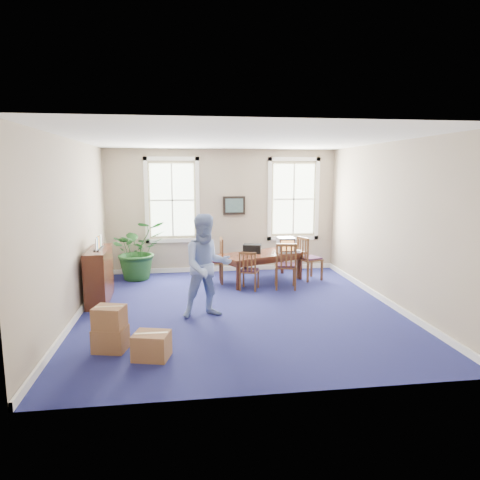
{
  "coord_description": "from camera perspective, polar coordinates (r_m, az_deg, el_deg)",
  "views": [
    {
      "loc": [
        -1.06,
        -7.9,
        2.62
      ],
      "look_at": [
        0.1,
        0.6,
        1.25
      ],
      "focal_mm": 32.0,
      "sensor_mm": 36.0,
      "label": 1
    }
  ],
  "objects": [
    {
      "name": "window_left",
      "position": [
        11.15,
        -9.03,
        5.27
      ],
      "size": [
        1.4,
        0.12,
        2.2
      ],
      "primitive_type": null,
      "color": "white",
      "rests_on": "ground"
    },
    {
      "name": "wall_front",
      "position": [
        4.87,
        4.96,
        -3.06
      ],
      "size": [
        6.5,
        0.0,
        6.5
      ],
      "primitive_type": "plane",
      "rotation": [
        -1.57,
        0.0,
        0.0
      ],
      "color": "tan",
      "rests_on": "ground"
    },
    {
      "name": "crt_tv",
      "position": [
        10.41,
        6.14,
        -0.63
      ],
      "size": [
        0.42,
        0.46,
        0.36
      ],
      "primitive_type": null,
      "rotation": [
        0.0,
        0.0,
        -0.06
      ],
      "color": "#B7B7BC",
      "rests_on": "conference_table"
    },
    {
      "name": "brochure_rack",
      "position": [
        9.01,
        -18.35,
        -0.35
      ],
      "size": [
        0.36,
        0.61,
        0.27
      ],
      "primitive_type": null,
      "rotation": [
        0.0,
        0.0,
        -0.43
      ],
      "color": "#99999E",
      "rests_on": "credenza"
    },
    {
      "name": "chair_end_left",
      "position": [
        10.15,
        -3.74,
        -2.77
      ],
      "size": [
        0.49,
        0.49,
        1.08
      ],
      "primitive_type": null,
      "rotation": [
        0.0,
        0.0,
        -1.55
      ],
      "color": "brown",
      "rests_on": "ground"
    },
    {
      "name": "chair_near_right",
      "position": [
        9.73,
        6.09,
        -3.36
      ],
      "size": [
        0.56,
        0.56,
        1.06
      ],
      "primitive_type": null,
      "rotation": [
        0.0,
        0.0,
        2.96
      ],
      "color": "brown",
      "rests_on": "ground"
    },
    {
      "name": "credenza",
      "position": [
        9.15,
        -18.26,
        -4.54
      ],
      "size": [
        0.44,
        1.39,
        1.08
      ],
      "primitive_type": "cube",
      "rotation": [
        0.0,
        0.0,
        0.04
      ],
      "color": "#4A2214",
      "rests_on": "ground"
    },
    {
      "name": "chair_near_left",
      "position": [
        9.59,
        1.25,
        -4.04
      ],
      "size": [
        0.52,
        0.52,
        0.89
      ],
      "primitive_type": null,
      "rotation": [
        0.0,
        0.0,
        2.77
      ],
      "color": "brown",
      "rests_on": "ground"
    },
    {
      "name": "chair_end_right",
      "position": [
        10.59,
        9.32,
        -2.4
      ],
      "size": [
        0.61,
        0.61,
        1.07
      ],
      "primitive_type": null,
      "rotation": [
        0.0,
        0.0,
        1.91
      ],
      "color": "brown",
      "rests_on": "ground"
    },
    {
      "name": "baseboard_right",
      "position": [
        9.23,
        18.64,
        -7.52
      ],
      "size": [
        0.04,
        6.5,
        0.12
      ],
      "primitive_type": "cube",
      "color": "white",
      "rests_on": "ground"
    },
    {
      "name": "wall_right",
      "position": [
        8.94,
        19.32,
        2.01
      ],
      "size": [
        0.0,
        6.5,
        6.5
      ],
      "primitive_type": "plane",
      "rotation": [
        1.57,
        0.0,
        -1.57
      ],
      "color": "tan",
      "rests_on": "ground"
    },
    {
      "name": "baseboard_left",
      "position": [
        8.52,
        -20.6,
        -9.01
      ],
      "size": [
        0.04,
        6.5,
        0.12
      ],
      "primitive_type": "cube",
      "color": "white",
      "rests_on": "ground"
    },
    {
      "name": "wall_left",
      "position": [
        8.2,
        -21.41,
        1.3
      ],
      "size": [
        0.0,
        6.5,
        6.5
      ],
      "primitive_type": "plane",
      "rotation": [
        1.57,
        0.0,
        1.57
      ],
      "color": "tan",
      "rests_on": "ground"
    },
    {
      "name": "man",
      "position": [
        7.74,
        -4.44,
        -3.48
      ],
      "size": [
        1.03,
        0.87,
        1.88
      ],
      "primitive_type": "imported",
      "rotation": [
        0.0,
        0.0,
        0.18
      ],
      "color": "#829AD3",
      "rests_on": "ground"
    },
    {
      "name": "ceiling",
      "position": [
        7.99,
        -0.13,
        13.24
      ],
      "size": [
        6.5,
        6.5,
        0.0
      ],
      "primitive_type": "plane",
      "rotation": [
        3.14,
        0.0,
        0.0
      ],
      "color": "white",
      "rests_on": "ground"
    },
    {
      "name": "floor",
      "position": [
        8.39,
        -0.12,
        -9.13
      ],
      "size": [
        6.5,
        6.5,
        0.0
      ],
      "primitive_type": "plane",
      "color": "navy",
      "rests_on": "ground"
    },
    {
      "name": "cardboard_boxes",
      "position": [
        6.76,
        -15.32,
        -10.85
      ],
      "size": [
        1.48,
        1.48,
        0.71
      ],
      "primitive_type": null,
      "rotation": [
        0.0,
        0.0,
        -0.21
      ],
      "color": "#905F3B",
      "rests_on": "ground"
    },
    {
      "name": "baseboard_back",
      "position": [
        11.46,
        -2.27,
        -3.84
      ],
      "size": [
        6.0,
        0.04,
        0.12
      ],
      "primitive_type": "cube",
      "color": "white",
      "rests_on": "ground"
    },
    {
      "name": "potted_plant",
      "position": [
        10.78,
        -13.46,
        -1.28
      ],
      "size": [
        1.65,
        1.56,
        1.45
      ],
      "primitive_type": "imported",
      "rotation": [
        0.0,
        0.0,
        0.4
      ],
      "color": "#1B491B",
      "rests_on": "ground"
    },
    {
      "name": "game_console",
      "position": [
        10.46,
        7.66,
        -1.47
      ],
      "size": [
        0.24,
        0.27,
        0.05
      ],
      "primitive_type": "cube",
      "rotation": [
        0.0,
        0.0,
        -0.39
      ],
      "color": "white",
      "rests_on": "conference_table"
    },
    {
      "name": "equipment_bag",
      "position": [
        10.26,
        1.63,
        -1.16
      ],
      "size": [
        0.48,
        0.37,
        0.21
      ],
      "primitive_type": "cube",
      "rotation": [
        0.0,
        0.0,
        -0.24
      ],
      "color": "black",
      "rests_on": "conference_table"
    },
    {
      "name": "window_right",
      "position": [
        11.54,
        7.14,
        5.43
      ],
      "size": [
        1.4,
        0.12,
        2.2
      ],
      "primitive_type": null,
      "color": "white",
      "rests_on": "ground"
    },
    {
      "name": "wall_back",
      "position": [
        11.24,
        -2.34,
        3.87
      ],
      "size": [
        6.5,
        0.0,
        6.5
      ],
      "primitive_type": "plane",
      "rotation": [
        1.57,
        0.0,
        0.0
      ],
      "color": "tan",
      "rests_on": "ground"
    },
    {
      "name": "conference_table",
      "position": [
        10.34,
        2.92,
        -3.63
      ],
      "size": [
        2.23,
        1.69,
        0.69
      ],
      "primitive_type": null,
      "rotation": [
        0.0,
        0.0,
        0.43
      ],
      "color": "#4A2214",
      "rests_on": "ground"
    },
    {
      "name": "wall_picture",
      "position": [
        11.21,
        -0.79,
        4.63
      ],
      "size": [
        0.58,
        0.06,
        0.48
      ],
      "primitive_type": null,
      "color": "black",
      "rests_on": "ground"
    }
  ]
}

